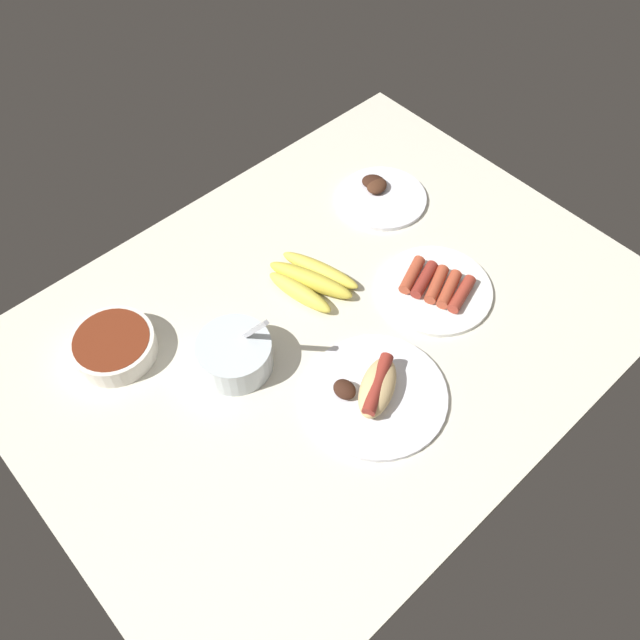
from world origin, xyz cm
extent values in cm
cube|color=silver|center=(0.00, 0.00, -1.50)|extent=(120.00, 90.00, 3.00)
ellipsoid|color=#E5D14C|center=(6.90, 10.10, 1.67)|extent=(8.36, 17.83, 3.35)
ellipsoid|color=gold|center=(3.59, 9.31, 1.96)|extent=(10.04, 18.69, 3.92)
ellipsoid|color=#E5D14C|center=(0.28, 8.52, 1.82)|extent=(6.02, 15.72, 3.63)
cylinder|color=white|center=(-4.64, -17.53, 0.50)|extent=(25.62, 25.62, 1.00)
ellipsoid|color=#DBB77A|center=(-4.64, -17.53, 3.20)|extent=(14.02, 11.34, 4.40)
cylinder|color=maroon|center=(-4.64, -17.53, 4.41)|extent=(11.74, 7.87, 2.40)
ellipsoid|color=#381E14|center=(-8.88, -13.63, 2.40)|extent=(3.85, 4.60, 2.80)
cylinder|color=white|center=(-34.06, 22.08, 2.18)|extent=(15.66, 15.66, 4.36)
cylinder|color=maroon|center=(-34.06, 22.08, 3.96)|extent=(14.10, 14.10, 1.00)
cylinder|color=white|center=(21.25, -8.60, 0.50)|extent=(22.77, 22.77, 1.00)
cylinder|color=#9E3828|center=(23.05, -13.57, 2.20)|extent=(9.12, 4.89, 2.41)
cylinder|color=#AD472D|center=(22.15, -11.08, 2.20)|extent=(9.06, 5.52, 2.41)
cylinder|color=#AD472D|center=(21.25, -8.60, 2.20)|extent=(9.03, 5.74, 2.41)
cylinder|color=maroon|center=(20.35, -6.11, 2.20)|extent=(9.10, 5.21, 2.41)
cylinder|color=#AD472D|center=(19.44, -3.62, 2.20)|extent=(9.06, 5.54, 2.41)
cylinder|color=silver|center=(-18.97, 4.81, 3.23)|extent=(13.84, 13.84, 6.47)
cylinder|color=beige|center=(-18.97, 4.81, 4.53)|extent=(12.18, 12.18, 2.91)
cube|color=#B7B7BC|center=(-15.86, 3.08, 9.33)|extent=(1.90, 9.27, 13.94)
cylinder|color=white|center=(32.10, 16.92, 0.50)|extent=(19.75, 19.75, 1.00)
ellipsoid|color=#381E14|center=(33.00, 20.73, 2.15)|extent=(6.46, 6.78, 2.29)
ellipsoid|color=#472819|center=(32.64, 19.34, 2.18)|extent=(5.92, 5.10, 2.35)
camera|label=1|loc=(-51.07, -53.28, 104.10)|focal=36.88mm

